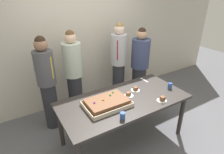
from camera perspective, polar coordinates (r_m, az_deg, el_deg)
The scene contains 14 objects.
ground_plane at distance 3.42m, azimuth 3.23°, elevation -18.01°, with size 12.00×12.00×0.00m, color #5B5B60.
interior_back_panel at distance 3.98m, azimuth -9.58°, elevation 12.92°, with size 8.00×0.12×3.00m, color beige.
party_table at distance 2.97m, azimuth 3.57°, elevation -8.10°, with size 2.00×0.96×0.79m.
sheet_cake at distance 2.75m, azimuth -1.55°, elevation -7.80°, with size 0.65×0.45×0.13m.
plated_slice_near_left at distance 2.96m, azimuth 14.91°, elevation -6.60°, with size 0.15×0.15×0.08m.
plated_slice_near_right at distance 3.00m, azimuth 5.02°, elevation -5.37°, with size 0.15×0.15×0.07m.
plated_slice_far_left at distance 3.16m, azimuth 7.09°, elevation -3.76°, with size 0.15×0.15×0.07m.
drink_cup_nearest at distance 2.51m, azimuth 3.23°, elevation -11.63°, with size 0.07×0.07×0.10m, color #2D5199.
drink_cup_middle at distance 3.34m, azimuth 17.11°, elevation -2.55°, with size 0.07×0.07×0.10m, color #2D5199.
cake_server_utensil at distance 3.53m, azimuth 9.73°, elevation -0.95°, with size 0.03×0.20×0.01m, color silver.
person_serving_front at distance 3.93m, azimuth 2.01°, elevation 4.19°, with size 0.32×0.32×1.75m.
person_green_shirt_behind at distance 3.37m, azimuth -19.02°, elevation -1.67°, with size 0.32×0.32×1.69m.
person_striped_tie_right at distance 3.61m, azimuth -11.52°, elevation 0.94°, with size 0.34×0.34×1.70m.
person_far_right_suit at distance 4.06m, azimuth 8.36°, elevation 3.44°, with size 0.38×0.38×1.64m.
Camera 1 is at (-1.43, -2.01, 2.36)m, focal length 30.25 mm.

